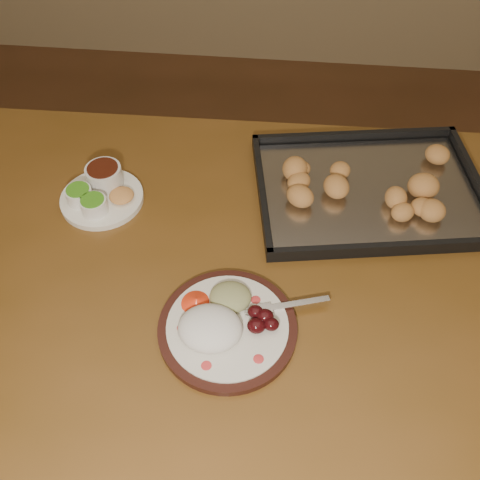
# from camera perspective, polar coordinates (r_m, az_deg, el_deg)

# --- Properties ---
(ground) EXTENTS (4.00, 4.00, 0.00)m
(ground) POSITION_cam_1_polar(r_m,az_deg,el_deg) (1.68, -1.80, -19.25)
(ground) COLOR brown
(ground) RESTS_ON ground
(dining_table) EXTENTS (1.52, 0.93, 0.75)m
(dining_table) POSITION_cam_1_polar(r_m,az_deg,el_deg) (1.11, 0.48, -5.91)
(dining_table) COLOR brown
(dining_table) RESTS_ON ground
(dinner_plate) EXTENTS (0.30, 0.24, 0.06)m
(dinner_plate) POSITION_cam_1_polar(r_m,az_deg,el_deg) (0.93, -1.74, -8.97)
(dinner_plate) COLOR black
(dinner_plate) RESTS_ON dining_table
(condiment_saucer) EXTENTS (0.17, 0.17, 0.06)m
(condiment_saucer) POSITION_cam_1_polar(r_m,az_deg,el_deg) (1.17, -14.68, 4.99)
(condiment_saucer) COLOR white
(condiment_saucer) RESTS_ON dining_table
(baking_tray) EXTENTS (0.53, 0.42, 0.05)m
(baking_tray) POSITION_cam_1_polar(r_m,az_deg,el_deg) (1.18, 13.60, 5.42)
(baking_tray) COLOR black
(baking_tray) RESTS_ON dining_table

